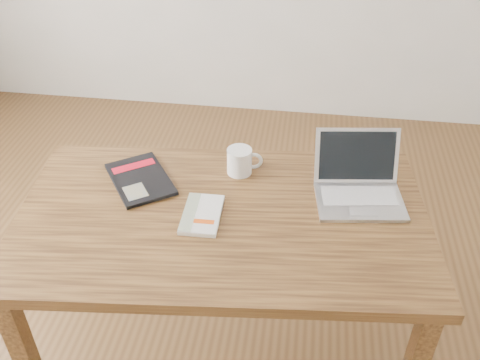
# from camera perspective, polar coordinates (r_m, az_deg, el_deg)

# --- Properties ---
(room) EXTENTS (4.04, 4.04, 2.70)m
(room) POSITION_cam_1_polar(r_m,az_deg,el_deg) (1.50, -10.28, 16.02)
(room) COLOR #53371C
(room) RESTS_ON ground
(desk) EXTENTS (1.40, 0.89, 0.75)m
(desk) POSITION_cam_1_polar(r_m,az_deg,el_deg) (1.79, -1.86, -5.87)
(desk) COLOR #4F3318
(desk) RESTS_ON ground
(white_guidebook) EXTENTS (0.12, 0.20, 0.02)m
(white_guidebook) POSITION_cam_1_polar(r_m,az_deg,el_deg) (1.72, -4.10, -3.70)
(white_guidebook) COLOR silver
(white_guidebook) RESTS_ON desk
(black_guidebook) EXTENTS (0.30, 0.33, 0.01)m
(black_guidebook) POSITION_cam_1_polar(r_m,az_deg,el_deg) (1.90, -10.59, 0.11)
(black_guidebook) COLOR black
(black_guidebook) RESTS_ON desk
(laptop) EXTENTS (0.32, 0.30, 0.19)m
(laptop) POSITION_cam_1_polar(r_m,az_deg,el_deg) (1.83, 12.55, -0.46)
(laptop) COLOR silver
(laptop) RESTS_ON desk
(coffee_mug) EXTENTS (0.13, 0.09, 0.09)m
(coffee_mug) POSITION_cam_1_polar(r_m,az_deg,el_deg) (1.89, 0.04, 2.07)
(coffee_mug) COLOR white
(coffee_mug) RESTS_ON desk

